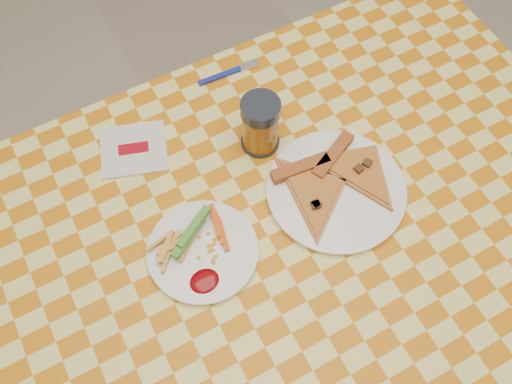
# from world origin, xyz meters

# --- Properties ---
(ground) EXTENTS (8.00, 8.00, 0.00)m
(ground) POSITION_xyz_m (0.00, 0.00, 0.00)
(ground) COLOR beige
(ground) RESTS_ON ground
(table) EXTENTS (1.28, 0.88, 0.76)m
(table) POSITION_xyz_m (0.00, 0.00, 0.68)
(table) COLOR white
(table) RESTS_ON ground
(plate_left) EXTENTS (0.24, 0.24, 0.01)m
(plate_left) POSITION_xyz_m (-0.17, 0.03, 0.76)
(plate_left) COLOR white
(plate_left) RESTS_ON table
(plate_right) EXTENTS (0.28, 0.28, 0.01)m
(plate_right) POSITION_xyz_m (0.11, 0.02, 0.76)
(plate_right) COLOR white
(plate_right) RESTS_ON table
(fries_veggies) EXTENTS (0.16, 0.15, 0.04)m
(fries_veggies) POSITION_xyz_m (-0.18, 0.04, 0.78)
(fries_veggies) COLOR #F7BC4E
(fries_veggies) RESTS_ON plate_left
(pizza_slices) EXTENTS (0.30, 0.27, 0.02)m
(pizza_slices) POSITION_xyz_m (0.11, 0.04, 0.78)
(pizza_slices) COLOR #CC793E
(pizza_slices) RESTS_ON plate_right
(drink_glass) EXTENTS (0.08, 0.08, 0.13)m
(drink_glass) POSITION_xyz_m (0.03, 0.19, 0.82)
(drink_glass) COLOR black
(drink_glass) RESTS_ON table
(napkin) EXTENTS (0.16, 0.16, 0.01)m
(napkin) POSITION_xyz_m (-0.20, 0.29, 0.76)
(napkin) COLOR silver
(napkin) RESTS_ON table
(fork) EXTENTS (0.14, 0.02, 0.01)m
(fork) POSITION_xyz_m (0.06, 0.38, 0.76)
(fork) COLOR #152596
(fork) RESTS_ON table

